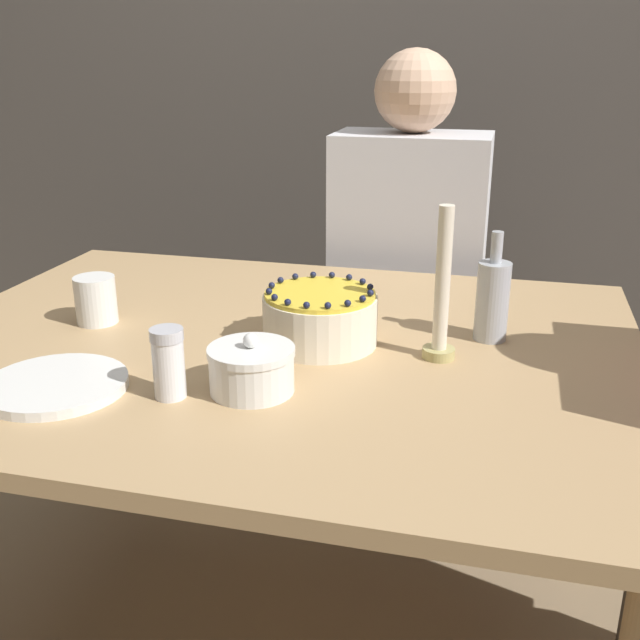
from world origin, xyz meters
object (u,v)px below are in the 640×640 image
object	(u,v)px
sugar_shaker	(169,363)
candle	(442,298)
person_man_blue_shirt	(406,315)
sugar_bowl	(252,369)
cake	(320,318)
bottle	(492,299)

from	to	relation	value
sugar_shaker	candle	distance (m)	0.47
candle	person_man_blue_shirt	distance (m)	0.79
sugar_bowl	candle	size ratio (longest dim) A/B	0.51
sugar_shaker	candle	size ratio (longest dim) A/B	0.42
sugar_shaker	person_man_blue_shirt	bearing A→B (deg)	76.47
cake	sugar_bowl	size ratio (longest dim) A/B	1.52
sugar_bowl	sugar_shaker	bearing A→B (deg)	-156.27
cake	candle	world-z (taller)	candle
cake	sugar_shaker	distance (m)	0.33
cake	person_man_blue_shirt	bearing A→B (deg)	84.67
candle	bottle	xyz separation A→B (m)	(0.08, 0.11, -0.03)
sugar_bowl	person_man_blue_shirt	xyz separation A→B (m)	(0.12, 0.93, -0.22)
cake	candle	bearing A→B (deg)	-3.51
cake	person_man_blue_shirt	xyz separation A→B (m)	(0.07, 0.71, -0.23)
candle	person_man_blue_shirt	bearing A→B (deg)	102.02
sugar_shaker	bottle	size ratio (longest dim) A/B	0.55
bottle	sugar_shaker	bearing A→B (deg)	-141.58
cake	candle	distance (m)	0.23
cake	person_man_blue_shirt	world-z (taller)	person_man_blue_shirt
cake	sugar_shaker	xyz separation A→B (m)	(-0.17, -0.28, 0.01)
cake	person_man_blue_shirt	size ratio (longest dim) A/B	0.17
person_man_blue_shirt	bottle	bearing A→B (deg)	111.30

